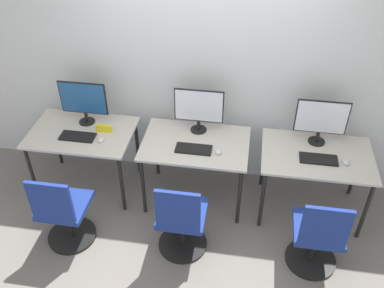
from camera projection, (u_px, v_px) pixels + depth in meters
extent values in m
plane|color=slate|center=(190.00, 220.00, 4.50)|extent=(20.00, 20.00, 0.00)
cube|color=silver|center=(203.00, 63.00, 4.32)|extent=(12.00, 0.05, 2.80)
cube|color=#BCB7AD|center=(82.00, 133.00, 4.49)|extent=(1.08, 0.73, 0.02)
cylinder|color=black|center=(32.00, 174.00, 4.53)|extent=(0.04, 0.04, 0.73)
cylinder|color=black|center=(122.00, 184.00, 4.41)|extent=(0.04, 0.04, 0.73)
cylinder|color=black|center=(56.00, 139.00, 5.03)|extent=(0.04, 0.04, 0.73)
cylinder|color=black|center=(138.00, 147.00, 4.90)|extent=(0.04, 0.04, 0.73)
cylinder|color=black|center=(87.00, 122.00, 4.62)|extent=(0.17, 0.17, 0.01)
cylinder|color=black|center=(86.00, 117.00, 4.58)|extent=(0.04, 0.04, 0.12)
cube|color=black|center=(83.00, 98.00, 4.44)|extent=(0.51, 0.01, 0.37)
cube|color=navy|center=(83.00, 98.00, 4.43)|extent=(0.48, 0.01, 0.34)
cube|color=black|center=(78.00, 137.00, 4.39)|extent=(0.36, 0.16, 0.02)
ellipsoid|color=silver|center=(101.00, 140.00, 4.34)|extent=(0.06, 0.09, 0.03)
cylinder|color=black|center=(72.00, 235.00, 4.32)|extent=(0.48, 0.48, 0.03)
cylinder|color=black|center=(69.00, 221.00, 4.19)|extent=(0.04, 0.04, 0.39)
cube|color=navy|center=(65.00, 205.00, 4.06)|extent=(0.44, 0.44, 0.05)
cube|color=navy|center=(51.00, 202.00, 3.75)|extent=(0.40, 0.04, 0.44)
cube|color=#BCB7AD|center=(195.00, 144.00, 4.34)|extent=(1.08, 0.73, 0.02)
cylinder|color=black|center=(143.00, 187.00, 4.38)|extent=(0.04, 0.04, 0.73)
cylinder|color=black|center=(239.00, 197.00, 4.26)|extent=(0.04, 0.04, 0.73)
cylinder|color=black|center=(157.00, 149.00, 4.88)|extent=(0.04, 0.04, 0.73)
cylinder|color=black|center=(243.00, 157.00, 4.75)|extent=(0.04, 0.04, 0.73)
cylinder|color=black|center=(199.00, 130.00, 4.50)|extent=(0.17, 0.17, 0.01)
cylinder|color=black|center=(199.00, 125.00, 4.46)|extent=(0.04, 0.04, 0.12)
cube|color=black|center=(199.00, 106.00, 4.32)|extent=(0.51, 0.01, 0.37)
cube|color=silver|center=(199.00, 106.00, 4.31)|extent=(0.48, 0.01, 0.34)
cube|color=black|center=(194.00, 149.00, 4.23)|extent=(0.36, 0.16, 0.02)
ellipsoid|color=silver|center=(218.00, 152.00, 4.19)|extent=(0.06, 0.09, 0.03)
cylinder|color=black|center=(183.00, 244.00, 4.24)|extent=(0.48, 0.48, 0.03)
cylinder|color=black|center=(183.00, 229.00, 4.11)|extent=(0.04, 0.04, 0.39)
cube|color=navy|center=(182.00, 214.00, 3.97)|extent=(0.44, 0.44, 0.05)
cube|color=navy|center=(178.00, 211.00, 3.67)|extent=(0.40, 0.04, 0.44)
cube|color=#BCB7AD|center=(317.00, 155.00, 4.19)|extent=(1.08, 0.73, 0.02)
cylinder|color=black|center=(262.00, 200.00, 4.23)|extent=(0.04, 0.04, 0.73)
cylinder|color=black|center=(365.00, 211.00, 4.11)|extent=(0.04, 0.04, 0.73)
cylinder|color=black|center=(264.00, 160.00, 4.72)|extent=(0.04, 0.04, 0.73)
cylinder|color=black|center=(356.00, 169.00, 4.60)|extent=(0.04, 0.04, 0.73)
cylinder|color=black|center=(316.00, 141.00, 4.34)|extent=(0.17, 0.17, 0.01)
cylinder|color=black|center=(318.00, 136.00, 4.30)|extent=(0.04, 0.04, 0.12)
cube|color=black|center=(322.00, 117.00, 4.16)|extent=(0.51, 0.01, 0.37)
cube|color=silver|center=(322.00, 118.00, 4.15)|extent=(0.48, 0.01, 0.34)
cube|color=black|center=(319.00, 159.00, 4.11)|extent=(0.36, 0.16, 0.02)
ellipsoid|color=silver|center=(346.00, 162.00, 4.06)|extent=(0.06, 0.09, 0.03)
cylinder|color=black|center=(310.00, 259.00, 4.09)|extent=(0.48, 0.48, 0.03)
cylinder|color=black|center=(314.00, 245.00, 3.96)|extent=(0.04, 0.04, 0.39)
cube|color=navy|center=(318.00, 229.00, 3.83)|extent=(0.44, 0.44, 0.05)
cube|color=navy|center=(325.00, 228.00, 3.52)|extent=(0.40, 0.04, 0.44)
cube|color=yellow|center=(104.00, 129.00, 4.45)|extent=(0.16, 0.03, 0.08)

